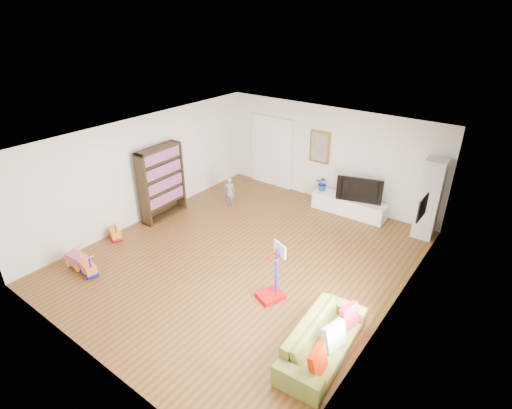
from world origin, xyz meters
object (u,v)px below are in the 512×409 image
Objects in this scene: bookshelf at (162,183)px; sofa at (323,340)px; basketball_hoop at (271,273)px; media_console at (349,206)px.

bookshelf is 5.96m from sofa.
bookshelf is at bearing 69.48° from sofa.
basketball_hoop is at bearing -17.05° from bookshelf.
bookshelf is 4.36m from basketball_hoop.
media_console is 1.03× the size of bookshelf.
sofa is (5.68, -1.70, -0.67)m from bookshelf.
basketball_hoop is (-1.47, 0.64, 0.30)m from sofa.
sofa is (1.79, -4.78, 0.06)m from media_console.
bookshelf reaches higher than sofa.
media_console is at bearing 16.66° from sofa.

